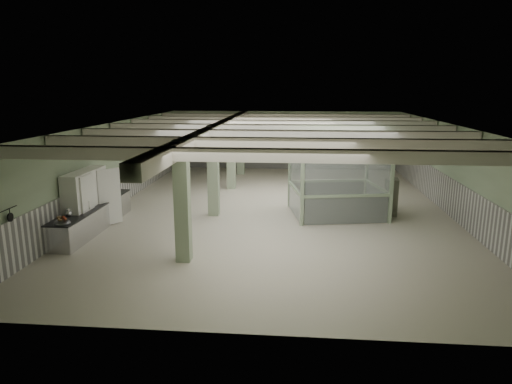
# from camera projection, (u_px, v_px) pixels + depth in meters

# --- Properties ---
(floor) EXTENTS (20.00, 20.00, 0.00)m
(floor) POSITION_uv_depth(u_px,v_px,m) (277.00, 210.00, 19.23)
(floor) COLOR beige
(floor) RESTS_ON ground
(ceiling) EXTENTS (14.00, 20.00, 0.02)m
(ceiling) POSITION_uv_depth(u_px,v_px,m) (278.00, 124.00, 18.43)
(ceiling) COLOR white
(ceiling) RESTS_ON wall_back
(wall_back) EXTENTS (14.00, 0.02, 3.60)m
(wall_back) POSITION_uv_depth(u_px,v_px,m) (284.00, 140.00, 28.54)
(wall_back) COLOR #A8C29B
(wall_back) RESTS_ON floor
(wall_front) EXTENTS (14.00, 0.02, 3.60)m
(wall_front) POSITION_uv_depth(u_px,v_px,m) (256.00, 253.00, 9.12)
(wall_front) COLOR #A8C29B
(wall_front) RESTS_ON floor
(wall_left) EXTENTS (0.02, 20.00, 3.60)m
(wall_left) POSITION_uv_depth(u_px,v_px,m) (113.00, 165.00, 19.44)
(wall_left) COLOR #A8C29B
(wall_left) RESTS_ON floor
(wall_right) EXTENTS (0.02, 20.00, 3.60)m
(wall_right) POSITION_uv_depth(u_px,v_px,m) (452.00, 170.00, 18.22)
(wall_right) COLOR #A8C29B
(wall_right) RESTS_ON floor
(wainscot_left) EXTENTS (0.05, 19.90, 1.50)m
(wainscot_left) POSITION_uv_depth(u_px,v_px,m) (116.00, 189.00, 19.67)
(wainscot_left) COLOR silver
(wainscot_left) RESTS_ON floor
(wainscot_right) EXTENTS (0.05, 19.90, 1.50)m
(wainscot_right) POSITION_uv_depth(u_px,v_px,m) (449.00, 196.00, 18.46)
(wainscot_right) COLOR silver
(wainscot_right) RESTS_ON floor
(wainscot_back) EXTENTS (13.90, 0.05, 1.50)m
(wainscot_back) POSITION_uv_depth(u_px,v_px,m) (284.00, 157.00, 28.75)
(wainscot_back) COLOR silver
(wainscot_back) RESTS_ON floor
(girder) EXTENTS (0.45, 19.90, 0.40)m
(girder) POSITION_uv_depth(u_px,v_px,m) (217.00, 129.00, 18.69)
(girder) COLOR silver
(girder) RESTS_ON ceiling
(beam_a) EXTENTS (13.90, 0.35, 0.32)m
(beam_a) POSITION_uv_depth(u_px,v_px,m) (265.00, 155.00, 11.19)
(beam_a) COLOR silver
(beam_a) RESTS_ON ceiling
(beam_b) EXTENTS (13.90, 0.35, 0.32)m
(beam_b) POSITION_uv_depth(u_px,v_px,m) (271.00, 143.00, 13.61)
(beam_b) COLOR silver
(beam_b) RESTS_ON ceiling
(beam_c) EXTENTS (13.90, 0.35, 0.32)m
(beam_c) POSITION_uv_depth(u_px,v_px,m) (275.00, 135.00, 16.04)
(beam_c) COLOR silver
(beam_c) RESTS_ON ceiling
(beam_d) EXTENTS (13.90, 0.35, 0.32)m
(beam_d) POSITION_uv_depth(u_px,v_px,m) (278.00, 128.00, 18.47)
(beam_d) COLOR silver
(beam_d) RESTS_ON ceiling
(beam_e) EXTENTS (13.90, 0.35, 0.32)m
(beam_e) POSITION_uv_depth(u_px,v_px,m) (280.00, 124.00, 20.89)
(beam_e) COLOR silver
(beam_e) RESTS_ON ceiling
(beam_f) EXTENTS (13.90, 0.35, 0.32)m
(beam_f) POSITION_uv_depth(u_px,v_px,m) (282.00, 120.00, 23.32)
(beam_f) COLOR silver
(beam_f) RESTS_ON ceiling
(beam_g) EXTENTS (13.90, 0.35, 0.32)m
(beam_g) POSITION_uv_depth(u_px,v_px,m) (283.00, 117.00, 25.75)
(beam_g) COLOR silver
(beam_g) RESTS_ON ceiling
(column_a) EXTENTS (0.42, 0.42, 3.60)m
(column_a) POSITION_uv_depth(u_px,v_px,m) (182.00, 202.00, 13.22)
(column_a) COLOR #93A786
(column_a) RESTS_ON floor
(column_b) EXTENTS (0.42, 0.42, 3.60)m
(column_b) POSITION_uv_depth(u_px,v_px,m) (213.00, 171.00, 18.08)
(column_b) COLOR #93A786
(column_b) RESTS_ON floor
(column_c) EXTENTS (0.42, 0.42, 3.60)m
(column_c) POSITION_uv_depth(u_px,v_px,m) (231.00, 153.00, 22.93)
(column_c) COLOR #93A786
(column_c) RESTS_ON floor
(column_d) EXTENTS (0.42, 0.42, 3.60)m
(column_d) POSITION_uv_depth(u_px,v_px,m) (241.00, 144.00, 26.81)
(column_d) COLOR #93A786
(column_d) RESTS_ON floor
(hook_rail) EXTENTS (0.02, 1.20, 0.02)m
(hook_rail) POSITION_uv_depth(u_px,v_px,m) (3.00, 211.00, 12.04)
(hook_rail) COLOR black
(hook_rail) RESTS_ON wall_left
(pendant_front) EXTENTS (0.44, 0.44, 0.22)m
(pendant_front) POSITION_uv_depth(u_px,v_px,m) (287.00, 156.00, 13.65)
(pendant_front) COLOR #324130
(pendant_front) RESTS_ON ceiling
(pendant_mid) EXTENTS (0.44, 0.44, 0.22)m
(pendant_mid) POSITION_uv_depth(u_px,v_px,m) (290.00, 136.00, 18.99)
(pendant_mid) COLOR #324130
(pendant_mid) RESTS_ON ceiling
(pendant_back) EXTENTS (0.44, 0.44, 0.22)m
(pendant_back) POSITION_uv_depth(u_px,v_px,m) (292.00, 126.00, 23.85)
(pendant_back) COLOR #324130
(pendant_back) RESTS_ON ceiling
(prep_counter) EXTENTS (0.92, 5.29, 0.91)m
(prep_counter) POSITION_uv_depth(u_px,v_px,m) (93.00, 217.00, 16.53)
(prep_counter) COLOR #B9B8BD
(prep_counter) RESTS_ON floor
(pitcher_near) EXTENTS (0.21, 0.23, 0.24)m
(pitcher_near) POSITION_uv_depth(u_px,v_px,m) (59.00, 220.00, 14.21)
(pitcher_near) COLOR #B9B8BD
(pitcher_near) RESTS_ON prep_counter
(pitcher_far) EXTENTS (0.27, 0.29, 0.31)m
(pitcher_far) POSITION_uv_depth(u_px,v_px,m) (68.00, 213.00, 14.83)
(pitcher_far) COLOR #B9B8BD
(pitcher_far) RESTS_ON prep_counter
(veg_colander) EXTENTS (0.52, 0.52, 0.22)m
(veg_colander) POSITION_uv_depth(u_px,v_px,m) (62.00, 221.00, 14.10)
(veg_colander) COLOR #414146
(veg_colander) RESTS_ON prep_counter
(orange_bowl) EXTENTS (0.27, 0.27, 0.08)m
(orange_bowl) POSITION_uv_depth(u_px,v_px,m) (93.00, 205.00, 16.31)
(orange_bowl) COLOR #B2B2B7
(orange_bowl) RESTS_ON prep_counter
(skillet_far) EXTENTS (0.03, 0.24, 0.24)m
(skillet_far) POSITION_uv_depth(u_px,v_px,m) (10.00, 217.00, 12.28)
(skillet_far) COLOR black
(skillet_far) RESTS_ON hook_rail
(walkin_cooler) EXTENTS (1.05, 2.40, 2.20)m
(walkin_cooler) POSITION_uv_depth(u_px,v_px,m) (87.00, 201.00, 16.20)
(walkin_cooler) COLOR white
(walkin_cooler) RESTS_ON floor
(guard_booth) EXTENTS (4.13, 3.67, 2.94)m
(guard_booth) POSITION_uv_depth(u_px,v_px,m) (338.00, 167.00, 18.14)
(guard_booth) COLOR #99B28E
(guard_booth) RESTS_ON floor
(filing_cabinet) EXTENTS (0.54, 0.73, 1.49)m
(filing_cabinet) POSITION_uv_depth(u_px,v_px,m) (391.00, 197.00, 18.33)
(filing_cabinet) COLOR #606151
(filing_cabinet) RESTS_ON floor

